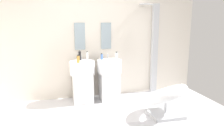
{
  "coord_description": "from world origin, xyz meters",
  "views": [
    {
      "loc": [
        -0.78,
        -3.0,
        1.68
      ],
      "look_at": [
        0.15,
        0.55,
        0.95
      ],
      "focal_mm": 34.41,
      "sensor_mm": 36.0,
      "label": 1
    }
  ],
  "objects": [
    {
      "name": "soap_bottle_amber",
      "position": [
        -0.38,
        1.15,
        0.94
      ],
      "size": [
        0.06,
        0.06,
        0.16
      ],
      "color": "#C68C38",
      "rests_on": "pedestal_sink_left"
    },
    {
      "name": "pedestal_sink_right",
      "position": [
        0.29,
        1.29,
        0.48
      ],
      "size": [
        0.51,
        0.51,
        0.97
      ],
      "color": "white",
      "rests_on": "ground_plane"
    },
    {
      "name": "shower_column",
      "position": [
        1.41,
        1.53,
        1.08
      ],
      "size": [
        0.49,
        0.24,
        2.05
      ],
      "color": "#B7BABF",
      "rests_on": "ground_plane"
    },
    {
      "name": "vanity_mirror_left",
      "position": [
        -0.29,
        1.58,
        1.35
      ],
      "size": [
        0.22,
        0.03,
        0.56
      ],
      "primitive_type": "cube",
      "color": "#8C9EA8"
    },
    {
      "name": "lounge_chair",
      "position": [
        1.05,
        0.23,
        0.35
      ],
      "size": [
        1.09,
        1.09,
        0.65
      ],
      "color": "#B7BABF",
      "rests_on": "ground_plane"
    },
    {
      "name": "rear_partition",
      "position": [
        0.0,
        1.65,
        1.3
      ],
      "size": [
        4.8,
        0.1,
        2.6
      ],
      "primitive_type": "cube",
      "color": "beige",
      "rests_on": "ground_plane"
    },
    {
      "name": "soap_bottle_clear",
      "position": [
        0.45,
        1.31,
        0.94
      ],
      "size": [
        0.06,
        0.06,
        0.17
      ],
      "color": "silver",
      "rests_on": "pedestal_sink_right"
    },
    {
      "name": "soap_bottle_blue",
      "position": [
        0.14,
        1.38,
        0.93
      ],
      "size": [
        0.05,
        0.05,
        0.14
      ],
      "color": "#4C72B7",
      "rests_on": "pedestal_sink_right"
    },
    {
      "name": "soap_bottle_black",
      "position": [
        -0.31,
        1.44,
        0.96
      ],
      "size": [
        0.06,
        0.06,
        0.2
      ],
      "color": "black",
      "rests_on": "pedestal_sink_left"
    },
    {
      "name": "pedestal_sink_left",
      "position": [
        -0.29,
        1.29,
        0.48
      ],
      "size": [
        0.51,
        0.51,
        0.97
      ],
      "color": "white",
      "rests_on": "ground_plane"
    },
    {
      "name": "vanity_mirror_right",
      "position": [
        0.29,
        1.58,
        1.35
      ],
      "size": [
        0.22,
        0.03,
        0.56
      ],
      "primitive_type": "cube",
      "color": "#8C9EA8"
    },
    {
      "name": "soap_bottle_white",
      "position": [
        -0.16,
        1.41,
        0.95
      ],
      "size": [
        0.04,
        0.04,
        0.18
      ],
      "color": "white",
      "rests_on": "pedestal_sink_left"
    }
  ]
}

